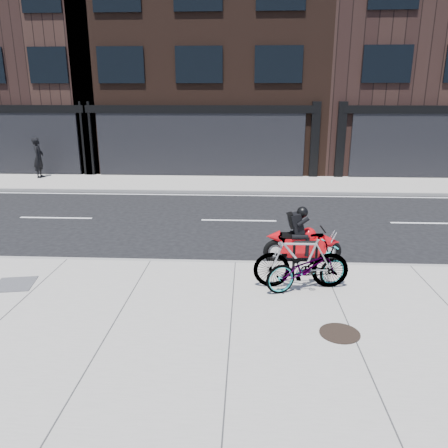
# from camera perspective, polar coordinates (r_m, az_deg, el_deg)

# --- Properties ---
(ground) EXTENTS (120.00, 120.00, 0.00)m
(ground) POSITION_cam_1_polar(r_m,az_deg,el_deg) (12.12, 1.74, -2.16)
(ground) COLOR black
(ground) RESTS_ON ground
(sidewalk_near) EXTENTS (60.00, 6.00, 0.13)m
(sidewalk_near) POSITION_cam_1_polar(r_m,az_deg,el_deg) (7.52, 0.84, -13.92)
(sidewalk_near) COLOR gray
(sidewalk_near) RESTS_ON ground
(sidewalk_far) EXTENTS (60.00, 3.50, 0.13)m
(sidewalk_far) POSITION_cam_1_polar(r_m,az_deg,el_deg) (19.60, 2.27, 5.26)
(sidewalk_far) COLOR gray
(sidewalk_far) RESTS_ON ground
(building_midwest) EXTENTS (10.00, 10.00, 12.00)m
(building_midwest) POSITION_cam_1_polar(r_m,az_deg,el_deg) (28.80, -23.57, 19.43)
(building_midwest) COLOR black
(building_midwest) RESTS_ON ground
(building_center) EXTENTS (12.00, 10.00, 14.50)m
(building_center) POSITION_cam_1_polar(r_m,az_deg,el_deg) (26.30, -2.08, 23.84)
(building_center) COLOR black
(building_center) RESTS_ON ground
(building_mideast) EXTENTS (12.00, 10.00, 12.50)m
(building_mideast) POSITION_cam_1_polar(r_m,az_deg,el_deg) (27.86, 25.10, 19.92)
(building_mideast) COLOR black
(building_mideast) RESTS_ON ground
(bike_rack) EXTENTS (0.52, 0.07, 0.87)m
(bike_rack) POSITION_cam_1_polar(r_m,az_deg,el_deg) (9.23, 10.54, -4.28)
(bike_rack) COLOR black
(bike_rack) RESTS_ON sidewalk_near
(bicycle_front) EXTENTS (1.87, 1.22, 0.93)m
(bicycle_front) POSITION_cam_1_polar(r_m,az_deg,el_deg) (8.83, 10.82, -5.60)
(bicycle_front) COLOR gray
(bicycle_front) RESTS_ON sidewalk_near
(bicycle_rear) EXTENTS (1.92, 0.59, 1.14)m
(bicycle_rear) POSITION_cam_1_polar(r_m,az_deg,el_deg) (8.86, 10.04, -4.73)
(bicycle_rear) COLOR gray
(bicycle_rear) RESTS_ON sidewalk_near
(motorcycle) EXTENTS (1.88, 0.44, 1.40)m
(motorcycle) POSITION_cam_1_polar(r_m,az_deg,el_deg) (10.52, 10.68, -2.11)
(motorcycle) COLOR black
(motorcycle) RESTS_ON ground
(pedestrian) EXTENTS (0.53, 0.73, 1.86)m
(pedestrian) POSITION_cam_1_polar(r_m,az_deg,el_deg) (22.44, -23.07, 7.98)
(pedestrian) COLOR black
(pedestrian) RESTS_ON sidewalk_far
(manhole_cover) EXTENTS (0.80, 0.80, 0.02)m
(manhole_cover) POSITION_cam_1_polar(r_m,az_deg,el_deg) (7.58, 14.87, -13.62)
(manhole_cover) COLOR black
(manhole_cover) RESTS_ON sidewalk_near
(utility_grate) EXTENTS (0.88, 0.88, 0.02)m
(utility_grate) POSITION_cam_1_polar(r_m,az_deg,el_deg) (10.02, -25.67, -7.11)
(utility_grate) COLOR #555558
(utility_grate) RESTS_ON sidewalk_near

